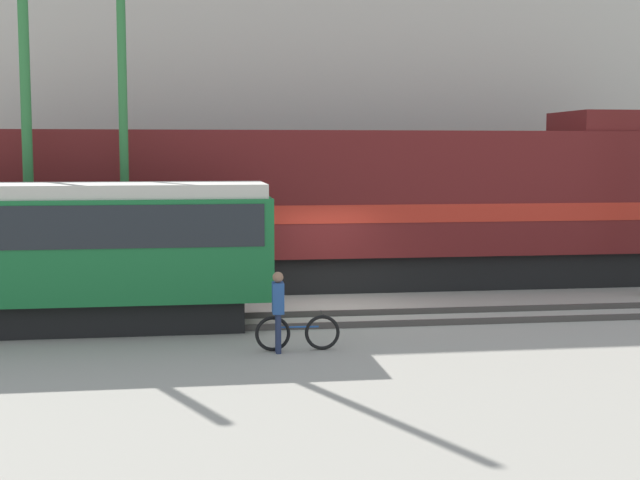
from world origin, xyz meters
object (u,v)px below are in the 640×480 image
object	(u,v)px
freight_locomotive	(316,206)
utility_pole_left	(27,150)
streetcar	(30,247)
bicycle	(298,333)
utility_pole_center	(123,113)
person	(278,304)

from	to	relation	value
freight_locomotive	utility_pole_left	bearing A→B (deg)	-160.67
streetcar	bicycle	xyz separation A→B (m)	(5.51, -2.78, -1.48)
streetcar	utility_pole_center	size ratio (longest dim) A/B	1.08
freight_locomotive	streetcar	size ratio (longest dim) A/B	2.03
freight_locomotive	streetcar	distance (m)	8.74
streetcar	utility_pole_center	xyz separation A→B (m)	(1.86, 2.61, 3.00)
freight_locomotive	streetcar	world-z (taller)	freight_locomotive
person	utility_pole_left	bearing A→B (deg)	135.15
streetcar	utility_pole_left	world-z (taller)	utility_pole_left
utility_pole_left	utility_pole_center	xyz separation A→B (m)	(2.30, 0.00, 0.88)
freight_locomotive	bicycle	distance (m)	8.38
utility_pole_left	utility_pole_center	bearing A→B (deg)	0.00
utility_pole_left	person	bearing A→B (deg)	-44.85
streetcar	utility_pole_center	world-z (taller)	utility_pole_center
freight_locomotive	person	world-z (taller)	freight_locomotive
bicycle	utility_pole_center	size ratio (longest dim) A/B	0.17
person	bicycle	bearing A→B (deg)	19.30
streetcar	bicycle	distance (m)	6.35
bicycle	person	distance (m)	0.74
streetcar	bicycle	bearing A→B (deg)	-26.75
utility_pole_left	freight_locomotive	bearing A→B (deg)	19.33
freight_locomotive	utility_pole_center	xyz separation A→B (m)	(-5.14, -2.61, 2.48)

